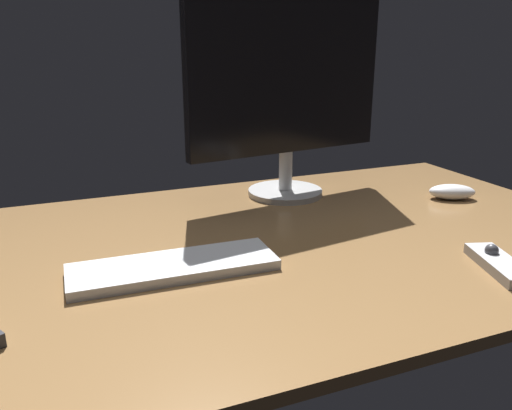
{
  "coord_description": "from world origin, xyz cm",
  "views": [
    {
      "loc": [
        -40.02,
        -85.98,
        39.44
      ],
      "look_at": [
        -2.81,
        4.63,
        8.0
      ],
      "focal_mm": 36.7,
      "sensor_mm": 36.0,
      "label": 1
    }
  ],
  "objects": [
    {
      "name": "computer_mouse",
      "position": [
        50.23,
        8.47,
        3.77
      ],
      "size": [
        12.45,
        10.07,
        3.55
      ],
      "primitive_type": "ellipsoid",
      "rotation": [
        0.0,
        0.0,
        -0.44
      ],
      "color": "silver",
      "rests_on": "desk"
    },
    {
      "name": "media_remote",
      "position": [
        28.89,
        -26.52,
        3.0
      ],
      "size": [
        9.66,
        16.2,
        3.37
      ],
      "rotation": [
        0.0,
        0.0,
        1.26
      ],
      "color": "#B7B7BC",
      "rests_on": "desk"
    },
    {
      "name": "monitor",
      "position": [
        14.24,
        26.97,
        29.22
      ],
      "size": [
        51.35,
        18.41,
        48.71
      ],
      "rotation": [
        0.0,
        0.0,
        0.14
      ],
      "color": "#B9B9B9",
      "rests_on": "desk"
    },
    {
      "name": "keyboard",
      "position": [
        -22.38,
        -6.69,
        2.87
      ],
      "size": [
        34.76,
        12.36,
        1.74
      ],
      "primitive_type": "cube",
      "rotation": [
        0.0,
        0.0,
        -0.03
      ],
      "color": "silver",
      "rests_on": "desk"
    },
    {
      "name": "desk",
      "position": [
        0.0,
        0.0,
        1.0
      ],
      "size": [
        140.0,
        84.0,
        2.0
      ],
      "primitive_type": "cube",
      "color": "olive",
      "rests_on": "ground"
    }
  ]
}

